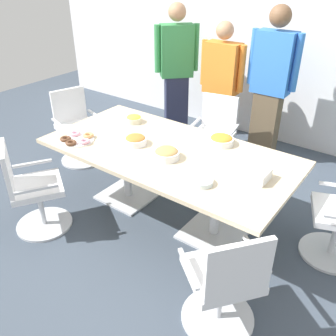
% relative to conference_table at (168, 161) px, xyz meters
% --- Properties ---
extents(ground_plane, '(10.00, 10.00, 0.01)m').
position_rel_conference_table_xyz_m(ground_plane, '(0.00, 0.00, -0.63)').
color(ground_plane, '#3D4754').
extents(back_wall, '(8.00, 0.10, 2.80)m').
position_rel_conference_table_xyz_m(back_wall, '(0.00, 2.40, 0.77)').
color(back_wall, white).
rests_on(back_wall, ground).
extents(conference_table, '(2.40, 1.20, 0.75)m').
position_rel_conference_table_xyz_m(conference_table, '(0.00, 0.00, 0.00)').
color(conference_table, '#CCB793').
rests_on(conference_table, ground).
extents(office_chair_1, '(0.63, 0.63, 0.91)m').
position_rel_conference_table_xyz_m(office_chair_1, '(-0.12, 1.10, -0.22)').
color(office_chair_1, silver).
rests_on(office_chair_1, ground).
extents(office_chair_2, '(0.67, 0.67, 0.91)m').
position_rel_conference_table_xyz_m(office_chair_2, '(-1.65, 0.27, -0.22)').
color(office_chair_2, silver).
rests_on(office_chair_2, ground).
extents(office_chair_3, '(0.74, 0.74, 0.91)m').
position_rel_conference_table_xyz_m(office_chair_3, '(-0.91, -0.93, -0.22)').
color(office_chair_3, silver).
rests_on(office_chair_3, ground).
extents(office_chair_4, '(0.76, 0.76, 0.91)m').
position_rel_conference_table_xyz_m(office_chair_4, '(1.10, -0.84, -0.22)').
color(office_chair_4, silver).
rests_on(office_chair_4, ground).
extents(person_standing_0, '(0.48, 0.49, 1.83)m').
position_rel_conference_table_xyz_m(person_standing_0, '(-1.10, 1.69, 0.34)').
color(person_standing_0, '#232842').
rests_on(person_standing_0, ground).
extents(person_standing_1, '(0.61, 0.22, 1.67)m').
position_rel_conference_table_xyz_m(person_standing_1, '(-0.36, 1.63, 0.24)').
color(person_standing_1, brown).
rests_on(person_standing_1, ground).
extents(person_standing_2, '(0.61, 0.24, 1.89)m').
position_rel_conference_table_xyz_m(person_standing_2, '(0.27, 1.69, 0.37)').
color(person_standing_2, brown).
rests_on(person_standing_2, ground).
extents(snack_bowl_chips_orange, '(0.24, 0.24, 0.09)m').
position_rel_conference_table_xyz_m(snack_bowl_chips_orange, '(0.34, 0.41, 0.17)').
color(snack_bowl_chips_orange, white).
rests_on(snack_bowl_chips_orange, conference_table).
extents(snack_bowl_cookies, '(0.24, 0.24, 0.10)m').
position_rel_conference_table_xyz_m(snack_bowl_cookies, '(0.09, -0.14, 0.17)').
color(snack_bowl_cookies, white).
rests_on(snack_bowl_cookies, conference_table).
extents(snack_bowl_pretzels, '(0.22, 0.22, 0.09)m').
position_rel_conference_table_xyz_m(snack_bowl_pretzels, '(-0.33, -0.09, 0.17)').
color(snack_bowl_pretzels, white).
rests_on(snack_bowl_pretzels, conference_table).
extents(snack_bowl_chips_yellow, '(0.18, 0.18, 0.08)m').
position_rel_conference_table_xyz_m(snack_bowl_chips_yellow, '(-0.69, 0.31, 0.17)').
color(snack_bowl_chips_yellow, beige).
rests_on(snack_bowl_chips_yellow, conference_table).
extents(donut_platter, '(0.33, 0.32, 0.04)m').
position_rel_conference_table_xyz_m(donut_platter, '(-0.84, -0.38, 0.14)').
color(donut_platter, white).
rests_on(donut_platter, conference_table).
extents(plate_stack, '(0.18, 0.18, 0.04)m').
position_rel_conference_table_xyz_m(plate_stack, '(0.57, -0.32, 0.15)').
color(plate_stack, white).
rests_on(plate_stack, conference_table).
extents(napkin_pile, '(0.20, 0.20, 0.09)m').
position_rel_conference_table_xyz_m(napkin_pile, '(0.89, 0.01, 0.17)').
color(napkin_pile, white).
rests_on(napkin_pile, conference_table).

